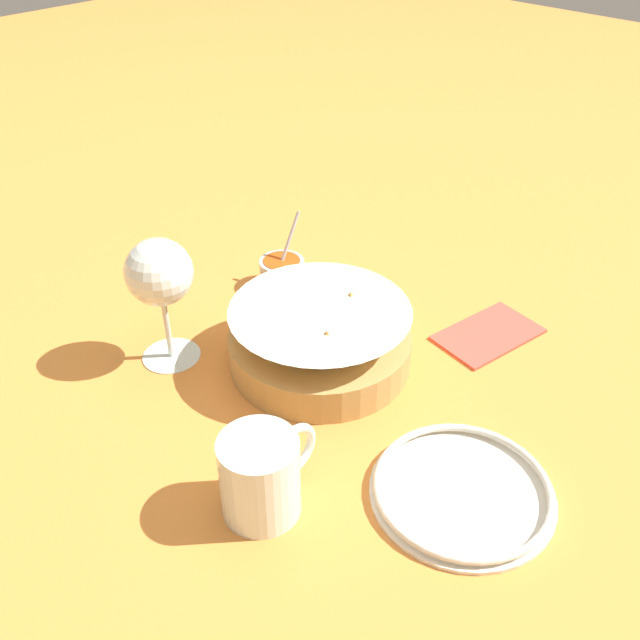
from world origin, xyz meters
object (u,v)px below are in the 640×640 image
object	(u,v)px
food_basket	(320,339)
sauce_cup	(282,272)
beer_mug	(261,478)
wine_glass	(159,276)
side_plate	(462,490)

from	to	relation	value
food_basket	sauce_cup	size ratio (longest dim) A/B	2.08
sauce_cup	beer_mug	size ratio (longest dim) A/B	0.95
sauce_cup	beer_mug	distance (m)	0.40
wine_glass	side_plate	distance (m)	0.41
sauce_cup	beer_mug	bearing A→B (deg)	-136.45
food_basket	sauce_cup	distance (m)	0.18
beer_mug	sauce_cup	bearing A→B (deg)	43.55
food_basket	beer_mug	bearing A→B (deg)	-150.02
food_basket	side_plate	size ratio (longest dim) A/B	1.20
food_basket	side_plate	xyz separation A→B (m)	(-0.05, -0.25, -0.03)
side_plate	food_basket	bearing A→B (deg)	77.66
food_basket	beer_mug	world-z (taller)	beer_mug
food_basket	sauce_cup	xyz separation A→B (m)	(0.09, 0.16, -0.01)
wine_glass	sauce_cup	bearing A→B (deg)	4.66
wine_glass	beer_mug	xyz separation A→B (m)	(-0.08, -0.26, -0.08)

